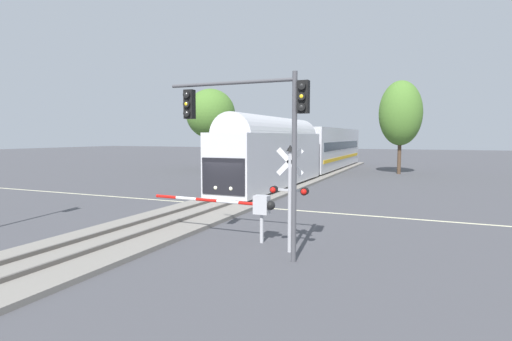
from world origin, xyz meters
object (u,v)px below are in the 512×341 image
traffic_signal_near_right (257,119)px  elm_centre_background (401,113)px  commuter_train (309,149)px  crossing_signal_mast (290,187)px  crossing_gate_near (249,205)px  pine_left_background (211,114)px

traffic_signal_near_right → elm_centre_background: (2.28, 33.24, 1.86)m
commuter_train → traffic_signal_near_right: traffic_signal_near_right is taller
crossing_signal_mast → elm_centre_background: (1.48, 32.26, 4.14)m
crossing_gate_near → elm_centre_background: bearing=83.9°
crossing_signal_mast → pine_left_background: bearing=124.0°
crossing_signal_mast → elm_centre_background: bearing=87.4°
crossing_gate_near → pine_left_background: pine_left_background is taller
pine_left_background → elm_centre_background: bearing=9.4°
traffic_signal_near_right → crossing_signal_mast: bearing=50.6°
crossing_gate_near → pine_left_background: size_ratio=0.56×
crossing_gate_near → elm_centre_background: 32.05m
crossing_signal_mast → commuter_train: bearing=104.3°
elm_centre_background → crossing_signal_mast: bearing=-92.6°
crossing_gate_near → pine_left_background: 33.44m
commuter_train → crossing_gate_near: bearing=-79.4°
crossing_gate_near → traffic_signal_near_right: traffic_signal_near_right is taller
crossing_signal_mast → elm_centre_background: 32.56m
crossing_gate_near → crossing_signal_mast: 2.23m
crossing_gate_near → elm_centre_background: size_ratio=0.54×
elm_centre_background → traffic_signal_near_right: bearing=-93.9°
traffic_signal_near_right → elm_centre_background: 33.37m
commuter_train → crossing_signal_mast: (6.54, -25.60, -0.51)m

